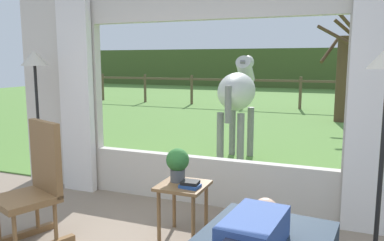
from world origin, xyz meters
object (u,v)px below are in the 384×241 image
at_px(rocking_chair, 36,185).
at_px(horse, 238,92).
at_px(floor_lamp_left, 36,79).
at_px(side_table, 183,194).
at_px(pasture_tree, 342,74).
at_px(book_stack, 190,184).
at_px(potted_plant, 178,163).

xyz_separation_m(rocking_chair, horse, (0.92, 3.53, 0.61)).
bearing_deg(floor_lamp_left, side_table, -12.69).
relative_size(rocking_chair, pasture_tree, 0.38).
bearing_deg(book_stack, potted_plant, 144.90).
xyz_separation_m(potted_plant, floor_lamp_left, (-2.07, 0.42, 0.73)).
bearing_deg(pasture_tree, side_table, -98.90).
bearing_deg(rocking_chair, side_table, 47.88).
height_order(potted_plant, floor_lamp_left, floor_lamp_left).
bearing_deg(book_stack, horse, 97.08).
xyz_separation_m(floor_lamp_left, horse, (1.88, 2.45, -0.28)).
distance_m(potted_plant, floor_lamp_left, 2.24).
distance_m(rocking_chair, floor_lamp_left, 1.69).
height_order(rocking_chair, side_table, rocking_chair).
relative_size(book_stack, floor_lamp_left, 0.10).
bearing_deg(floor_lamp_left, pasture_tree, 65.48).
height_order(side_table, floor_lamp_left, floor_lamp_left).
relative_size(horse, pasture_tree, 0.62).
distance_m(side_table, book_stack, 0.17).
bearing_deg(floor_lamp_left, horse, 52.61).
xyz_separation_m(rocking_chair, potted_plant, (1.11, 0.65, 0.16)).
xyz_separation_m(potted_plant, horse, (-0.19, 2.88, 0.45)).
bearing_deg(horse, floor_lamp_left, -130.48).
bearing_deg(floor_lamp_left, potted_plant, -11.58).
bearing_deg(horse, side_table, -87.74).
bearing_deg(rocking_chair, floor_lamp_left, 153.03).
relative_size(rocking_chair, horse, 0.62).
relative_size(rocking_chair, book_stack, 6.02).
relative_size(side_table, horse, 0.29).
height_order(rocking_chair, pasture_tree, pasture_tree).
height_order(potted_plant, horse, horse).
relative_size(side_table, pasture_tree, 0.18).
xyz_separation_m(side_table, potted_plant, (-0.08, 0.06, 0.28)).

